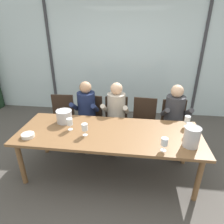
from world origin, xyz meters
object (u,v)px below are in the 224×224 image
at_px(chair_right_of_center, 144,119).
at_px(dining_table, 109,136).
at_px(chair_near_window_right, 174,121).
at_px(chair_near_curtain, 62,115).
at_px(wine_glass_spare_empty, 187,120).
at_px(wine_glass_near_bucket, 85,128).
at_px(person_beige_jumper, 116,112).
at_px(wine_glass_by_right_taster, 164,142).
at_px(wine_glass_center_pour, 189,127).
at_px(ice_bucket_secondary, 64,116).
at_px(person_navy_polo, 86,110).
at_px(wine_glass_by_left_taster, 70,122).
at_px(tasting_bowl, 28,135).
at_px(chair_center, 116,117).
at_px(ice_bucket_primary, 192,137).
at_px(chair_left_of_center, 90,116).
at_px(person_charcoal_jacket, 175,115).

bearing_deg(chair_right_of_center, dining_table, -115.88).
distance_m(dining_table, chair_near_window_right, 1.37).
bearing_deg(chair_near_curtain, wine_glass_spare_empty, -18.50).
bearing_deg(wine_glass_near_bucket, person_beige_jumper, 69.53).
bearing_deg(wine_glass_by_right_taster, wine_glass_center_pour, 47.70).
xyz_separation_m(ice_bucket_secondary, wine_glass_near_bucket, (0.41, -0.34, 0.02)).
height_order(person_navy_polo, person_beige_jumper, same).
distance_m(person_navy_polo, wine_glass_by_left_taster, 0.76).
distance_m(ice_bucket_secondary, wine_glass_center_pour, 1.82).
bearing_deg(wine_glass_center_pour, tasting_bowl, -171.13).
bearing_deg(chair_right_of_center, chair_near_curtain, -174.37).
xyz_separation_m(chair_center, ice_bucket_primary, (1.05, -1.09, 0.34)).
distance_m(chair_left_of_center, ice_bucket_primary, 1.92).
relative_size(chair_center, chair_near_window_right, 1.00).
bearing_deg(wine_glass_by_right_taster, chair_right_of_center, 98.85).
bearing_deg(chair_near_window_right, person_navy_polo, -178.69).
distance_m(person_beige_jumper, ice_bucket_primary, 1.42).
distance_m(chair_center, person_charcoal_jacket, 1.05).
bearing_deg(wine_glass_spare_empty, chair_near_window_right, 96.37).
xyz_separation_m(chair_right_of_center, chair_near_window_right, (0.53, -0.02, 0.00)).
distance_m(person_navy_polo, wine_glass_near_bucket, 0.91).
height_order(chair_near_window_right, wine_glass_spare_empty, wine_glass_spare_empty).
bearing_deg(chair_right_of_center, wine_glass_center_pour, -50.96).
bearing_deg(person_navy_polo, wine_glass_near_bucket, -74.07).
relative_size(chair_near_curtain, wine_glass_by_right_taster, 5.07).
xyz_separation_m(person_navy_polo, wine_glass_center_pour, (1.62, -0.68, 0.15)).
xyz_separation_m(ice_bucket_primary, wine_glass_center_pour, (0.03, 0.27, -0.02)).
relative_size(chair_near_curtain, wine_glass_near_bucket, 5.07).
xyz_separation_m(tasting_bowl, wine_glass_center_pour, (2.16, 0.34, 0.09)).
distance_m(chair_center, wine_glass_by_left_taster, 1.10).
relative_size(chair_center, ice_bucket_secondary, 3.66).
bearing_deg(person_charcoal_jacket, wine_glass_by_left_taster, -160.82).
height_order(chair_right_of_center, person_navy_polo, person_navy_polo).
height_order(chair_center, ice_bucket_secondary, ice_bucket_secondary).
distance_m(person_navy_polo, ice_bucket_secondary, 0.58).
xyz_separation_m(person_navy_polo, wine_glass_by_right_taster, (1.25, -1.09, 0.16)).
xyz_separation_m(chair_left_of_center, ice_bucket_primary, (1.55, -1.09, 0.34)).
height_order(tasting_bowl, wine_glass_by_right_taster, wine_glass_by_right_taster).
xyz_separation_m(dining_table, chair_near_window_right, (1.05, 0.87, -0.14)).
bearing_deg(person_beige_jumper, chair_near_window_right, 10.26).
bearing_deg(wine_glass_spare_empty, wine_glass_by_left_taster, -170.15).
bearing_deg(wine_glass_near_bucket, wine_glass_by_left_taster, 153.21).
distance_m(tasting_bowl, wine_glass_center_pour, 2.19).
bearing_deg(chair_near_window_right, tasting_bowl, -154.95).
bearing_deg(ice_bucket_primary, chair_right_of_center, 116.09).
relative_size(chair_left_of_center, wine_glass_center_pour, 5.07).
xyz_separation_m(dining_table, person_navy_polo, (-0.53, 0.74, 0.03)).
bearing_deg(wine_glass_near_bucket, wine_glass_spare_empty, 16.33).
distance_m(person_charcoal_jacket, wine_glass_center_pour, 0.70).
height_order(chair_near_window_right, wine_glass_by_right_taster, wine_glass_by_right_taster).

